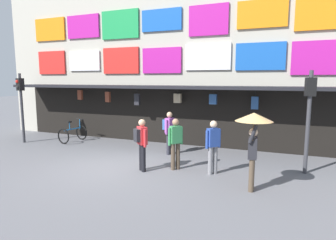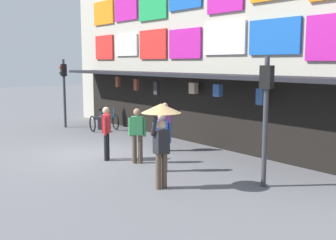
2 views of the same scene
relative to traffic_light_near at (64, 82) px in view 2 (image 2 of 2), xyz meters
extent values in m
plane|color=slate|center=(6.02, -1.60, -2.14)|extent=(80.00, 80.00, 0.00)
cube|color=#B2AD9E|center=(6.02, 3.00, 1.86)|extent=(18.00, 1.20, 8.00)
cube|color=black|center=(6.02, 1.70, 0.46)|extent=(15.30, 1.40, 0.12)
cube|color=orange|center=(-0.31, 2.35, 3.36)|extent=(1.90, 0.08, 1.13)
cube|color=#B71E93|center=(1.80, 2.35, 3.37)|extent=(1.87, 0.08, 1.11)
cube|color=green|center=(3.91, 2.35, 3.33)|extent=(1.95, 0.08, 1.30)
cube|color=red|center=(-0.31, 2.35, 1.66)|extent=(1.72, 0.08, 1.19)
cube|color=white|center=(1.80, 2.35, 1.70)|extent=(1.82, 0.08, 0.97)
cube|color=red|center=(3.91, 2.35, 1.67)|extent=(1.90, 0.08, 1.22)
cube|color=#B71E93|center=(6.02, 2.35, 1.62)|extent=(1.86, 0.08, 1.13)
cube|color=white|center=(8.13, 2.35, 1.73)|extent=(1.94, 0.08, 1.10)
cube|color=blue|center=(10.24, 2.35, 1.68)|extent=(1.89, 0.08, 1.07)
cylinder|color=black|center=(1.88, 1.81, 0.33)|extent=(0.02, 0.02, 0.14)
cube|color=brown|center=(1.88, 1.81, 0.03)|extent=(0.23, 0.14, 0.47)
cylinder|color=black|center=(3.53, 1.75, 0.31)|extent=(0.02, 0.02, 0.19)
cube|color=brown|center=(3.53, 1.75, -0.03)|extent=(0.22, 0.13, 0.48)
cylinder|color=black|center=(5.12, 1.67, 0.28)|extent=(0.02, 0.02, 0.24)
cube|color=#232328|center=(5.12, 1.67, -0.10)|extent=(0.23, 0.14, 0.51)
cylinder|color=black|center=(6.91, 2.04, 0.29)|extent=(0.02, 0.02, 0.23)
cube|color=tan|center=(6.91, 2.04, -0.03)|extent=(0.32, 0.19, 0.40)
cylinder|color=black|center=(8.55, 1.67, 0.30)|extent=(0.02, 0.02, 0.20)
cube|color=#2D5693|center=(8.55, 1.67, 0.00)|extent=(0.29, 0.17, 0.39)
cylinder|color=black|center=(10.15, 1.93, 0.26)|extent=(0.02, 0.02, 0.28)
cube|color=#2D5693|center=(10.15, 1.93, -0.12)|extent=(0.26, 0.16, 0.49)
cube|color=black|center=(6.02, 2.38, -0.89)|extent=(15.30, 0.04, 2.50)
cylinder|color=#38383D|center=(0.00, 0.01, -0.54)|extent=(0.12, 0.12, 3.20)
cube|color=black|center=(0.00, 0.01, 0.56)|extent=(0.32, 0.28, 0.56)
sphere|color=red|center=(-0.02, -0.12, 0.69)|extent=(0.15, 0.15, 0.15)
sphere|color=black|center=(-0.02, -0.12, 0.43)|extent=(0.15, 0.15, 0.15)
cylinder|color=#38383D|center=(11.92, 0.01, -0.54)|extent=(0.12, 0.12, 3.20)
cube|color=black|center=(11.92, 0.01, 0.56)|extent=(0.33, 0.30, 0.56)
sphere|color=black|center=(11.88, 0.14, 0.69)|extent=(0.15, 0.15, 0.15)
sphere|color=#19DB3D|center=(11.88, 0.14, 0.43)|extent=(0.15, 0.15, 0.15)
torus|color=black|center=(2.10, 1.53, -1.78)|extent=(0.72, 0.15, 0.72)
torus|color=black|center=(1.96, 0.43, -1.78)|extent=(0.72, 0.15, 0.72)
cylinder|color=#1E66A8|center=(2.03, 0.98, -1.53)|extent=(0.17, 0.99, 0.05)
cylinder|color=#1E66A8|center=(2.01, 0.82, -1.36)|extent=(0.04, 0.04, 0.35)
cube|color=black|center=(2.01, 0.82, -1.17)|extent=(0.12, 0.21, 0.06)
cylinder|color=#1E66A8|center=(2.09, 1.44, -1.36)|extent=(0.04, 0.04, 0.50)
cylinder|color=black|center=(2.09, 1.44, -1.11)|extent=(0.44, 0.09, 0.04)
cylinder|color=brown|center=(8.07, -1.08, -1.70)|extent=(0.14, 0.14, 0.88)
cylinder|color=brown|center=(7.95, -1.22, -1.70)|extent=(0.14, 0.14, 0.88)
cube|color=#388E51|center=(8.01, -1.15, -0.98)|extent=(0.40, 0.42, 0.56)
sphere|color=#A87A5B|center=(8.01, -1.15, -0.57)|extent=(0.22, 0.22, 0.22)
cylinder|color=#388E51|center=(8.15, -0.98, -1.03)|extent=(0.09, 0.09, 0.56)
cylinder|color=#388E51|center=(7.86, -1.32, -1.03)|extent=(0.09, 0.09, 0.56)
cylinder|color=black|center=(7.01, -1.63, -1.70)|extent=(0.14, 0.14, 0.88)
cylinder|color=black|center=(7.15, -1.75, -1.70)|extent=(0.14, 0.14, 0.88)
cube|color=red|center=(7.08, -1.69, -0.98)|extent=(0.42, 0.40, 0.56)
sphere|color=tan|center=(7.08, -1.69, -0.57)|extent=(0.22, 0.22, 0.22)
cylinder|color=red|center=(6.91, -1.55, -1.03)|extent=(0.09, 0.09, 0.56)
cylinder|color=red|center=(7.25, -1.83, -1.03)|extent=(0.09, 0.09, 0.56)
cube|color=#232328|center=(6.97, -1.81, -0.96)|extent=(0.32, 0.30, 0.40)
cylinder|color=brown|center=(10.50, -2.00, -1.70)|extent=(0.14, 0.14, 0.88)
cylinder|color=brown|center=(10.51, -2.18, -1.70)|extent=(0.14, 0.14, 0.88)
cube|color=#232328|center=(10.50, -2.09, -0.98)|extent=(0.24, 0.37, 0.56)
sphere|color=beige|center=(10.50, -2.09, -0.57)|extent=(0.22, 0.22, 0.22)
cylinder|color=#232328|center=(10.49, -1.87, -1.03)|extent=(0.09, 0.09, 0.56)
cylinder|color=#232328|center=(10.52, -2.31, -0.58)|extent=(0.23, 0.09, 0.48)
cylinder|color=#4C3823|center=(10.52, -2.31, -0.47)|extent=(0.02, 0.02, 0.55)
cone|color=#E0B770|center=(10.50, -2.09, -0.17)|extent=(0.96, 0.96, 0.22)
cylinder|color=gray|center=(9.30, -1.08, -1.70)|extent=(0.14, 0.14, 0.88)
cylinder|color=gray|center=(9.18, -1.20, -1.70)|extent=(0.14, 0.14, 0.88)
cube|color=#28479E|center=(9.24, -1.14, -0.98)|extent=(0.41, 0.41, 0.56)
sphere|color=beige|center=(9.24, -1.14, -0.57)|extent=(0.22, 0.22, 0.22)
cylinder|color=#28479E|center=(9.39, -0.98, -1.03)|extent=(0.09, 0.09, 0.56)
cylinder|color=#28479E|center=(9.09, -1.30, -1.03)|extent=(0.09, 0.09, 0.56)
cylinder|color=#2D2D38|center=(7.12, 0.67, -1.70)|extent=(0.14, 0.14, 0.88)
cylinder|color=#2D2D38|center=(7.09, 0.50, -1.70)|extent=(0.14, 0.14, 0.88)
cube|color=#9E4CA8|center=(7.11, 0.58, -0.98)|extent=(0.28, 0.39, 0.56)
sphere|color=tan|center=(7.11, 0.58, -0.57)|extent=(0.22, 0.22, 0.22)
cylinder|color=#9E4CA8|center=(7.15, 0.80, -1.03)|extent=(0.09, 0.09, 0.56)
cylinder|color=#9E4CA8|center=(7.07, 0.37, -1.03)|extent=(0.09, 0.09, 0.56)
cube|color=#2D5693|center=(6.95, 0.61, -0.96)|extent=(0.21, 0.30, 0.40)
camera|label=1|loc=(11.19, -9.67, 0.78)|focal=30.69mm
camera|label=2|loc=(18.35, -7.89, 0.90)|focal=44.13mm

